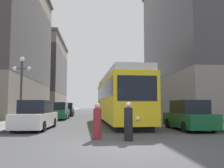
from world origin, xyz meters
TOP-DOWN VIEW (x-y plane):
  - ground_plane at (0.00, 0.00)m, footprint 200.00×200.00m
  - sidewalk_left at (-7.44, 40.00)m, footprint 2.79×120.00m
  - sidewalk_right at (7.44, 40.00)m, footprint 2.79×120.00m
  - streetcar at (0.96, 10.74)m, footprint 3.16×13.33m
  - transit_bus at (3.82, 30.72)m, footprint 2.86×11.61m
  - parked_car_left_near at (-4.75, 17.36)m, footprint 1.90×4.80m
  - parked_car_left_mid at (-4.74, 6.93)m, footprint 2.04×4.99m
  - parked_car_right_far at (4.75, 5.85)m, footprint 2.00×4.52m
  - parked_car_left_far at (-4.75, 25.06)m, footprint 1.99×4.87m
  - pedestrian_crossing_near at (0.36, 1.67)m, footprint 0.37×0.37m
  - pedestrian_crossing_far at (-0.97, 2.18)m, footprint 0.36×0.36m
  - lamp_post_left_near at (-6.65, 10.12)m, footprint 1.41×0.36m
  - building_left_corner at (-15.15, 51.77)m, footprint 13.24×22.08m
  - building_right_corner at (13.96, 25.42)m, footprint 10.85×23.52m

SIDE VIEW (x-z plane):
  - ground_plane at x=0.00m, z-range 0.00..0.00m
  - sidewalk_left at x=-7.44m, z-range 0.00..0.15m
  - sidewalk_right at x=7.44m, z-range 0.00..0.15m
  - pedestrian_crossing_far at x=-0.97m, z-range -0.06..1.55m
  - pedestrian_crossing_near at x=0.36m, z-range -0.06..1.60m
  - parked_car_right_far at x=4.75m, z-range -0.07..1.75m
  - parked_car_left_near at x=-4.75m, z-range -0.07..1.75m
  - parked_car_left_far at x=-4.75m, z-range -0.07..1.75m
  - parked_car_left_mid at x=-4.74m, z-range -0.07..1.75m
  - transit_bus at x=3.82m, z-range 0.22..3.67m
  - streetcar at x=0.96m, z-range 0.16..4.05m
  - lamp_post_left_near at x=-6.65m, z-range 0.98..6.07m
  - building_left_corner at x=-15.15m, z-range 0.24..17.90m
  - building_right_corner at x=13.96m, z-range 0.33..22.92m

